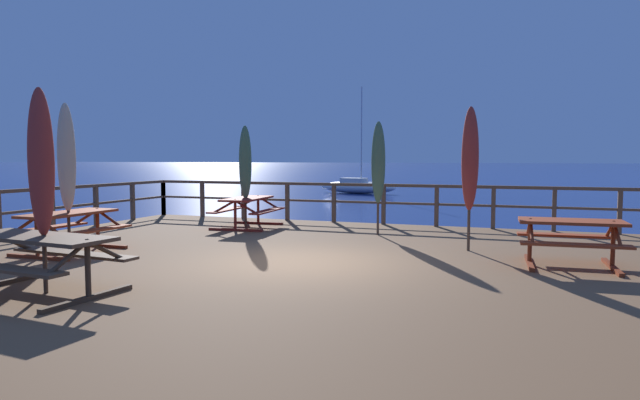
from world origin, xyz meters
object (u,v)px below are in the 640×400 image
Objects in this scene: picnic_table_mid_centre at (571,233)px; sailboat_distant at (357,186)px; patio_umbrella_tall_mid_right at (67,158)px; patio_umbrella_tall_mid_left at (378,163)px; picnic_table_front_left at (38,251)px; patio_umbrella_short_front at (470,159)px; patio_umbrella_short_mid at (41,163)px; picnic_table_front_right at (69,223)px; picnic_table_mid_right at (247,206)px; patio_umbrella_tall_back_left at (245,163)px.

sailboat_distant is (-12.27, 29.16, -0.84)m from picnic_table_mid_centre.
sailboat_distant is at bearing 96.64° from patio_umbrella_tall_mid_right.
patio_umbrella_tall_mid_left is at bearing 42.90° from patio_umbrella_tall_mid_right.
patio_umbrella_short_front reaches higher than picnic_table_front_left.
picnic_table_front_right is at bearing 129.66° from patio_umbrella_short_mid.
patio_umbrella_short_mid is 1.03× the size of patio_umbrella_tall_mid_left.
picnic_table_mid_right is 1.10m from patio_umbrella_tall_back_left.
patio_umbrella_tall_mid_left is (2.71, 6.93, -0.04)m from patio_umbrella_short_mid.
picnic_table_front_left is 3.31m from picnic_table_front_right.
patio_umbrella_tall_mid_right reaches higher than patio_umbrella_tall_mid_left.
picnic_table_front_right is at bearing -106.44° from picnic_table_mid_right.
patio_umbrella_tall_back_left is (-0.73, 7.12, 1.09)m from picnic_table_front_left.
patio_umbrella_tall_mid_left reaches higher than picnic_table_mid_centre.
picnic_table_front_right is at bearing -137.89° from patio_umbrella_tall_mid_left.
picnic_table_front_left is at bearing -51.84° from patio_umbrella_tall_mid_right.
picnic_table_mid_centre is 0.61× the size of patio_umbrella_short_front.
picnic_table_front_left is 1.15× the size of picnic_table_mid_right.
patio_umbrella_short_front is 30.11m from sailboat_distant.
patio_umbrella_tall_back_left is 3.51m from patio_umbrella_tall_mid_left.
patio_umbrella_short_mid reaches higher than picnic_table_mid_right.
patio_umbrella_short_mid reaches higher than picnic_table_front_right.
patio_umbrella_short_mid is at bearing -132.20° from patio_umbrella_short_front.
picnic_table_front_right is 1.22m from patio_umbrella_tall_mid_right.
picnic_table_front_right is 1.08× the size of picnic_table_mid_centre.
patio_umbrella_tall_mid_left is at bearing 144.81° from patio_umbrella_short_front.
picnic_table_mid_right is 26.86m from sailboat_distant.
picnic_table_front_right is 8.91m from picnic_table_mid_centre.
patio_umbrella_tall_mid_right reaches higher than picnic_table_mid_centre.
picnic_table_front_right is 0.93× the size of picnic_table_mid_right.
patio_umbrella_short_mid is 0.96× the size of patio_umbrella_tall_mid_right.
patio_umbrella_tall_mid_right reaches higher than picnic_table_front_right.
picnic_table_front_left is at bearing -111.75° from patio_umbrella_tall_mid_left.
patio_umbrella_short_front is (5.69, -1.69, 0.10)m from patio_umbrella_tall_back_left.
patio_umbrella_short_mid reaches higher than picnic_table_front_left.
patio_umbrella_short_mid is 0.98× the size of patio_umbrella_short_front.
picnic_table_front_left is 7.58m from patio_umbrella_tall_mid_left.
patio_umbrella_tall_back_left reaches higher than picnic_table_mid_centre.
patio_umbrella_tall_mid_right is at bearing -157.39° from patio_umbrella_short_front.
picnic_table_mid_centre is at bearing -20.20° from patio_umbrella_tall_back_left.
patio_umbrella_tall_mid_left reaches higher than picnic_table_front_left.
patio_umbrella_tall_mid_left is (-2.18, 1.54, -0.08)m from patio_umbrella_short_front.
picnic_table_mid_right is 0.73× the size of patio_umbrella_short_mid.
patio_umbrella_tall_back_left is at bearing 96.48° from patio_umbrella_short_mid.
patio_umbrella_tall_mid_left is at bearing 68.66° from patio_umbrella_short_mid.
picnic_table_front_left is 1.23× the size of picnic_table_front_right.
picnic_table_mid_right is 4.95m from patio_umbrella_tall_mid_right.
patio_umbrella_short_mid is at bearing -83.74° from picnic_table_mid_right.
picnic_table_front_left is at bearing -80.52° from sailboat_distant.
picnic_table_mid_centre is 7.97m from patio_umbrella_tall_back_left.
sailboat_distant is (-4.87, 26.43, -1.94)m from patio_umbrella_tall_back_left.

